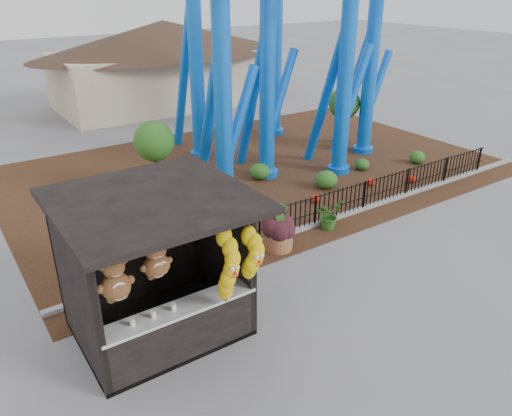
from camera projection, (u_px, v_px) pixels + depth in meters
ground at (306, 308)px, 11.20m from camera, size 120.00×120.00×0.00m
mulch_bed at (255, 169)px, 19.23m from camera, size 18.00×12.00×0.02m
curb at (345, 215)px, 15.46m from camera, size 18.00×0.18×0.12m
prize_booth at (161, 273)px, 9.72m from camera, size 3.50×3.40×3.12m
picket_fence at (367, 195)px, 15.73m from camera, size 12.20×0.06×1.00m
terracotta_planter at (278, 240)px, 13.54m from camera, size 1.04×1.04×0.55m
planter_foliage at (279, 220)px, 13.29m from camera, size 0.70×0.70×0.64m
potted_plant at (329, 215)px, 14.59m from camera, size 0.95×0.88×0.88m
landscaping at (315, 177)px, 17.76m from camera, size 8.95×3.89×0.63m
pavilion at (165, 49)px, 27.97m from camera, size 15.00×15.00×4.80m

